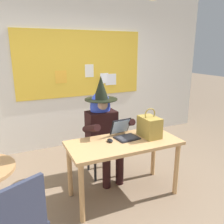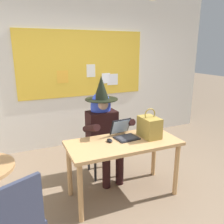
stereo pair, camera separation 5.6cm
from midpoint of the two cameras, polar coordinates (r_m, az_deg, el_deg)
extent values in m
plane|color=#75604C|center=(3.16, 5.61, -20.11)|extent=(24.00, 24.00, 0.00)
cube|color=silver|center=(4.48, -8.02, 10.55)|extent=(5.51, 0.10, 2.92)
cube|color=gold|center=(4.42, -7.81, 11.66)|extent=(2.40, 0.02, 1.20)
cube|color=white|center=(4.65, -0.68, 8.04)|extent=(0.24, 0.01, 0.22)
cube|color=white|center=(4.46, -6.06, 10.08)|extent=(0.18, 0.01, 0.24)
cube|color=gold|center=(4.32, -12.83, 8.45)|extent=(0.20, 0.01, 0.23)
cube|color=white|center=(4.60, -2.05, 8.34)|extent=(0.21, 0.02, 0.20)
cube|color=tan|center=(2.85, 2.37, -7.63)|extent=(1.39, 0.67, 0.04)
cylinder|color=tan|center=(2.61, -8.11, -19.30)|extent=(0.06, 0.06, 0.70)
cylinder|color=tan|center=(3.13, 15.11, -13.45)|extent=(0.06, 0.06, 0.70)
cylinder|color=tan|center=(3.04, -10.93, -14.06)|extent=(0.06, 0.06, 0.70)
cylinder|color=tan|center=(3.49, 9.74, -9.93)|extent=(0.06, 0.06, 0.70)
cube|color=#4C1E19|center=(3.44, -2.90, -8.61)|extent=(0.44, 0.44, 0.04)
cube|color=#4C1E19|center=(3.52, -4.00, -3.79)|extent=(0.38, 0.06, 0.45)
cylinder|color=#262628|center=(3.46, 0.85, -12.65)|extent=(0.04, 0.04, 0.41)
cylinder|color=#262628|center=(3.35, -4.66, -13.66)|extent=(0.04, 0.04, 0.41)
cylinder|color=#262628|center=(3.74, -1.25, -10.38)|extent=(0.04, 0.04, 0.41)
cylinder|color=#262628|center=(3.64, -6.34, -11.21)|extent=(0.04, 0.04, 0.41)
cylinder|color=black|center=(3.29, 1.39, -13.85)|extent=(0.11, 0.11, 0.45)
cylinder|color=black|center=(3.21, -1.87, -14.63)|extent=(0.11, 0.11, 0.45)
cylinder|color=black|center=(3.30, 0.04, -8.72)|extent=(0.16, 0.42, 0.15)
cylinder|color=black|center=(3.23, -3.18, -9.36)|extent=(0.16, 0.42, 0.15)
cube|color=black|center=(3.36, -3.10, -4.12)|extent=(0.42, 0.27, 0.52)
cylinder|color=black|center=(3.23, 2.59, -2.77)|extent=(0.10, 0.46, 0.24)
cylinder|color=black|center=(3.03, -5.73, -4.08)|extent=(0.10, 0.46, 0.24)
sphere|color=#D1A889|center=(3.25, -3.19, 1.86)|extent=(0.20, 0.20, 0.20)
ellipsoid|color=blue|center=(3.29, -3.39, 1.30)|extent=(0.30, 0.22, 0.44)
cylinder|color=black|center=(3.24, -3.21, 3.16)|extent=(0.46, 0.46, 0.01)
cone|color=black|center=(3.21, -3.25, 6.00)|extent=(0.21, 0.21, 0.33)
cube|color=black|center=(2.93, 3.17, -6.40)|extent=(0.30, 0.25, 0.01)
cube|color=#333338|center=(2.92, 3.17, -6.25)|extent=(0.25, 0.18, 0.00)
cube|color=black|center=(3.01, 1.58, -3.52)|extent=(0.28, 0.11, 0.21)
cube|color=#99B7E0|center=(3.00, 1.68, -3.64)|extent=(0.25, 0.09, 0.18)
ellipsoid|color=black|center=(2.82, -1.06, -7.03)|extent=(0.06, 0.11, 0.03)
cube|color=olive|center=(2.97, 8.69, -3.67)|extent=(0.20, 0.30, 0.26)
torus|color=olive|center=(2.92, 8.82, -0.52)|extent=(0.16, 0.02, 0.16)
cube|color=#2D3347|center=(1.97, -22.14, -21.53)|extent=(0.36, 0.19, 0.45)
camera|label=1|loc=(0.03, -90.53, -0.15)|focal=37.05mm
camera|label=2|loc=(0.03, 89.47, 0.15)|focal=37.05mm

